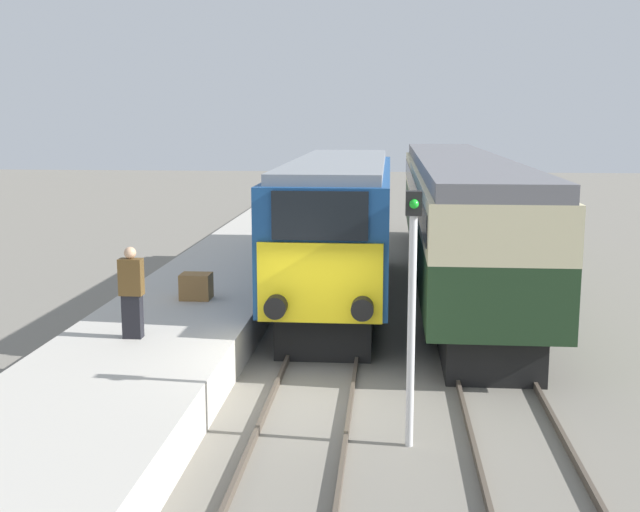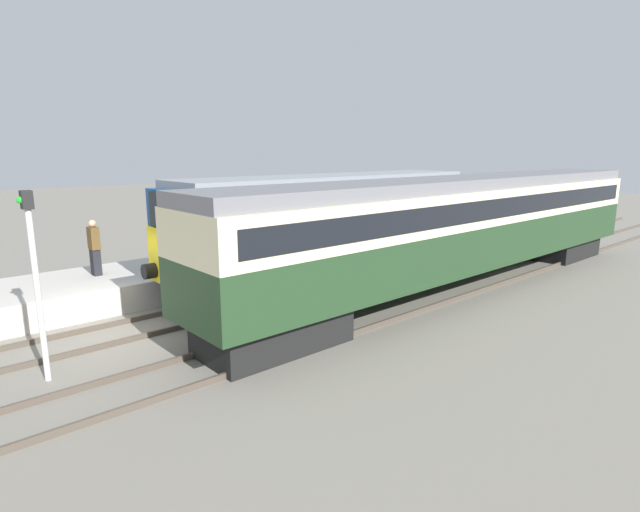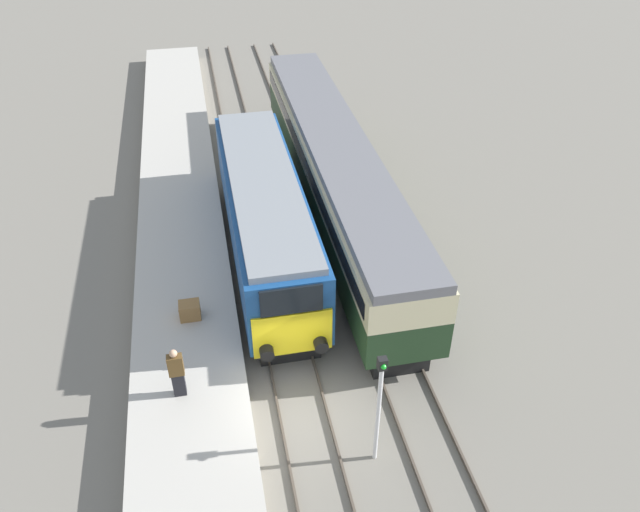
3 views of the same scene
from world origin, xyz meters
The scene contains 9 objects.
ground_plane centered at (0.00, 0.00, 0.00)m, with size 120.00×120.00×0.00m, color slate.
platform_left centered at (-3.30, 8.00, 0.42)m, with size 3.50×50.00×0.84m.
rails_near_track centered at (0.00, 5.00, 0.07)m, with size 1.51×60.00×0.14m.
rails_far_track centered at (3.40, 5.00, 0.07)m, with size 1.50×60.00×0.14m.
locomotive centered at (0.00, 7.77, 2.15)m, with size 2.70×12.69×3.91m.
passenger_carriage centered at (3.40, 10.75, 2.36)m, with size 2.75×20.56×3.87m.
person_on_platform centered at (-3.53, 0.79, 1.72)m, with size 0.44×0.26×1.77m.
signal_post centered at (1.70, -1.95, 2.35)m, with size 0.24×0.28×3.96m.
luggage_crate centered at (-3.11, 4.15, 1.14)m, with size 0.70×0.56×0.60m.
Camera 3 is at (-2.01, -12.25, 15.09)m, focal length 35.00 mm.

